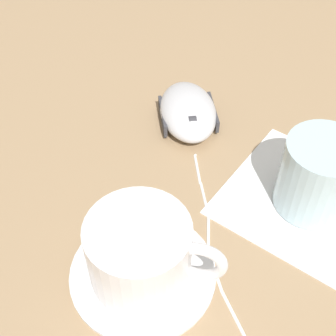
{
  "coord_description": "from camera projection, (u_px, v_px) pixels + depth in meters",
  "views": [
    {
      "loc": [
        0.18,
        -0.26,
        0.38
      ],
      "look_at": [
        -0.06,
        -0.04,
        0.03
      ],
      "focal_mm": 50.0,
      "sensor_mm": 36.0,
      "label": 1
    }
  ],
  "objects": [
    {
      "name": "ground_plane",
      "position": [
        238.0,
        202.0,
        0.49
      ],
      "size": [
        3.0,
        3.0,
        0.0
      ],
      "primitive_type": "plane",
      "color": "#9E7F5B"
    },
    {
      "name": "drinking_glass",
      "position": [
        318.0,
        176.0,
        0.46
      ],
      "size": [
        0.08,
        0.08,
        0.08
      ],
      "primitive_type": "cylinder",
      "color": "silver",
      "rests_on": "napkin_under_glass"
    },
    {
      "name": "mouse_cable",
      "position": [
        215.0,
        249.0,
        0.45
      ],
      "size": [
        0.21,
        0.16,
        0.0
      ],
      "color": "white",
      "rests_on": "ground"
    },
    {
      "name": "saucer",
      "position": [
        142.0,
        271.0,
        0.43
      ],
      "size": [
        0.14,
        0.14,
        0.01
      ],
      "primitive_type": "cylinder",
      "color": "white",
      "rests_on": "ground"
    },
    {
      "name": "napkin_under_glass",
      "position": [
        304.0,
        200.0,
        0.49
      ],
      "size": [
        0.19,
        0.19,
        0.0
      ],
      "primitive_type": "cube",
      "rotation": [
        0.0,
        0.0,
        0.21
      ],
      "color": "white",
      "rests_on": "ground"
    },
    {
      "name": "computer_mouse",
      "position": [
        188.0,
        111.0,
        0.57
      ],
      "size": [
        0.13,
        0.12,
        0.04
      ],
      "color": "silver",
      "rests_on": "ground"
    },
    {
      "name": "coffee_cup",
      "position": [
        143.0,
        253.0,
        0.4
      ],
      "size": [
        0.11,
        0.09,
        0.07
      ],
      "color": "white",
      "rests_on": "saucer"
    }
  ]
}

